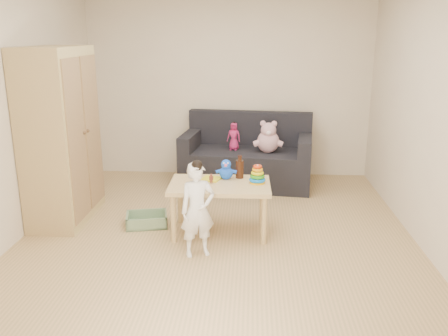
# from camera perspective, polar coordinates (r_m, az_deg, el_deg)

# --- Properties ---
(room) EXTENTS (4.50, 4.50, 4.50)m
(room) POSITION_cam_1_polar(r_m,az_deg,el_deg) (4.60, -0.82, 6.95)
(room) COLOR tan
(room) RESTS_ON ground
(wardrobe) EXTENTS (0.52, 1.05, 1.89)m
(wardrobe) POSITION_cam_1_polar(r_m,az_deg,el_deg) (5.43, -19.03, 3.65)
(wardrobe) COLOR tan
(wardrobe) RESTS_ON ground
(sofa) EXTENTS (1.82, 1.06, 0.49)m
(sofa) POSITION_cam_1_polar(r_m,az_deg,el_deg) (6.50, 2.71, 0.09)
(sofa) COLOR black
(sofa) RESTS_ON ground
(play_table) EXTENTS (1.04, 0.67, 0.54)m
(play_table) POSITION_cam_1_polar(r_m,az_deg,el_deg) (4.92, -0.50, -4.87)
(play_table) COLOR #E6B77E
(play_table) RESTS_ON ground
(storage_bin) EXTENTS (0.49, 0.41, 0.13)m
(storage_bin) POSITION_cam_1_polar(r_m,az_deg,el_deg) (5.25, -9.28, -6.15)
(storage_bin) COLOR gray
(storage_bin) RESTS_ON ground
(toddler) EXTENTS (0.38, 0.32, 0.87)m
(toddler) POSITION_cam_1_polar(r_m,az_deg,el_deg) (4.39, -3.19, -5.21)
(toddler) COLOR white
(toddler) RESTS_ON ground
(pink_bear) EXTENTS (0.33, 0.29, 0.36)m
(pink_bear) POSITION_cam_1_polar(r_m,az_deg,el_deg) (6.30, 5.34, 3.48)
(pink_bear) COLOR #DAA0AD
(pink_bear) RESTS_ON sofa
(doll) EXTENTS (0.21, 0.17, 0.36)m
(doll) POSITION_cam_1_polar(r_m,az_deg,el_deg) (6.41, 1.19, 3.79)
(doll) COLOR #B4215C
(doll) RESTS_ON sofa
(ring_stacker) EXTENTS (0.17, 0.17, 0.19)m
(ring_stacker) POSITION_cam_1_polar(r_m,az_deg,el_deg) (4.84, 4.04, -0.96)
(ring_stacker) COLOR #E8AC0C
(ring_stacker) RESTS_ON play_table
(brown_bottle) EXTENTS (0.08, 0.08, 0.25)m
(brown_bottle) POSITION_cam_1_polar(r_m,az_deg,el_deg) (5.00, 1.90, -0.04)
(brown_bottle) COLOR black
(brown_bottle) RESTS_ON play_table
(blue_plush) EXTENTS (0.20, 0.17, 0.22)m
(blue_plush) POSITION_cam_1_polar(r_m,az_deg,el_deg) (4.96, 0.25, -0.12)
(blue_plush) COLOR blue
(blue_plush) RESTS_ON play_table
(wooden_figure) EXTENTS (0.04, 0.04, 0.10)m
(wooden_figure) POSITION_cam_1_polar(r_m,az_deg,el_deg) (4.83, -1.55, -1.27)
(wooden_figure) COLOR brown
(wooden_figure) RESTS_ON play_table
(yellow_book) EXTENTS (0.23, 0.23, 0.01)m
(yellow_book) POSITION_cam_1_polar(r_m,az_deg,el_deg) (4.97, -1.56, -1.31)
(yellow_book) COLOR yellow
(yellow_book) RESTS_ON play_table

